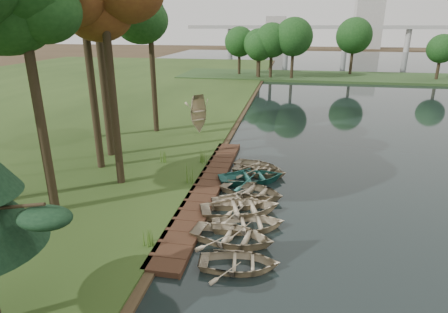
% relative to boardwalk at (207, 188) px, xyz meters
% --- Properties ---
extents(ground, '(300.00, 300.00, 0.00)m').
position_rel_boardwalk_xyz_m(ground, '(1.60, 0.00, -0.15)').
color(ground, '#3D2F1D').
extents(boardwalk, '(1.60, 16.00, 0.30)m').
position_rel_boardwalk_xyz_m(boardwalk, '(0.00, 0.00, 0.00)').
color(boardwalk, '#382215').
rests_on(boardwalk, ground).
extents(peninsula, '(50.00, 14.00, 0.45)m').
position_rel_boardwalk_xyz_m(peninsula, '(9.60, 50.00, 0.08)').
color(peninsula, '#28421D').
rests_on(peninsula, ground).
extents(far_trees, '(45.60, 5.60, 8.80)m').
position_rel_boardwalk_xyz_m(far_trees, '(6.27, 50.00, 6.28)').
color(far_trees, black).
rests_on(far_trees, peninsula).
extents(bridge, '(95.90, 4.00, 8.60)m').
position_rel_boardwalk_xyz_m(bridge, '(13.91, 120.00, 6.93)').
color(bridge, '#A5A5A0').
rests_on(bridge, ground).
extents(building_a, '(10.00, 8.00, 18.00)m').
position_rel_boardwalk_xyz_m(building_a, '(31.60, 140.00, 8.85)').
color(building_a, '#A5A5A0').
rests_on(building_a, ground).
extents(building_b, '(8.00, 8.00, 12.00)m').
position_rel_boardwalk_xyz_m(building_b, '(-3.40, 145.00, 5.85)').
color(building_b, '#A5A5A0').
rests_on(building_b, ground).
extents(rowboat_0, '(3.40, 2.60, 0.65)m').
position_rel_boardwalk_xyz_m(rowboat_0, '(2.86, -6.95, 0.23)').
color(rowboat_0, tan).
rests_on(rowboat_0, water).
extents(rowboat_1, '(4.03, 3.17, 0.76)m').
position_rel_boardwalk_xyz_m(rowboat_1, '(2.31, -5.16, 0.28)').
color(rowboat_1, tan).
rests_on(rowboat_1, water).
extents(rowboat_2, '(3.92, 3.23, 0.70)m').
position_rel_boardwalk_xyz_m(rowboat_2, '(2.85, -3.93, 0.25)').
color(rowboat_2, tan).
rests_on(rowboat_2, water).
extents(rowboat_3, '(4.72, 4.03, 0.83)m').
position_rel_boardwalk_xyz_m(rowboat_3, '(2.30, -2.57, 0.31)').
color(rowboat_3, tan).
rests_on(rowboat_3, water).
extents(rowboat_4, '(3.90, 3.33, 0.68)m').
position_rel_boardwalk_xyz_m(rowboat_4, '(2.32, -1.60, 0.24)').
color(rowboat_4, tan).
rests_on(rowboat_4, water).
extents(rowboat_5, '(4.26, 3.62, 0.75)m').
position_rel_boardwalk_xyz_m(rowboat_5, '(2.63, -0.34, 0.27)').
color(rowboat_5, tan).
rests_on(rowboat_5, water).
extents(rowboat_6, '(4.67, 4.03, 0.81)m').
position_rel_boardwalk_xyz_m(rowboat_6, '(2.40, 1.50, 0.31)').
color(rowboat_6, '#29746A').
rests_on(rowboat_6, water).
extents(rowboat_7, '(3.76, 2.97, 0.71)m').
position_rel_boardwalk_xyz_m(rowboat_7, '(2.76, 2.78, 0.25)').
color(rowboat_7, tan).
rests_on(rowboat_7, water).
extents(rowboat_8, '(3.75, 3.20, 0.66)m').
position_rel_boardwalk_xyz_m(rowboat_8, '(2.57, 3.68, 0.23)').
color(rowboat_8, tan).
rests_on(rowboat_8, water).
extents(stored_rowboat, '(3.96, 3.90, 0.67)m').
position_rel_boardwalk_xyz_m(stored_rowboat, '(-3.11, 10.65, 0.49)').
color(stored_rowboat, tan).
rests_on(stored_rowboat, bank).
extents(tree_2, '(4.08, 4.08, 11.29)m').
position_rel_boardwalk_xyz_m(tree_2, '(-5.04, -0.39, 9.56)').
color(tree_2, black).
rests_on(tree_2, bank).
extents(tree_6, '(4.19, 4.19, 11.31)m').
position_rel_boardwalk_xyz_m(tree_6, '(-6.84, 10.59, 9.55)').
color(tree_6, black).
rests_on(tree_6, bank).
extents(reeds_0, '(0.60, 0.60, 0.85)m').
position_rel_boardwalk_xyz_m(reeds_0, '(-1.00, -6.33, 0.58)').
color(reeds_0, '#3F661E').
rests_on(reeds_0, bank).
extents(reeds_1, '(0.60, 0.60, 1.13)m').
position_rel_boardwalk_xyz_m(reeds_1, '(-1.05, 0.31, 0.71)').
color(reeds_1, '#3F661E').
rests_on(reeds_1, bank).
extents(reeds_2, '(0.60, 0.60, 0.88)m').
position_rel_boardwalk_xyz_m(reeds_2, '(-3.72, 3.38, 0.59)').
color(reeds_2, '#3F661E').
rests_on(reeds_2, bank).
extents(reeds_3, '(0.60, 0.60, 0.90)m').
position_rel_boardwalk_xyz_m(reeds_3, '(-1.00, 3.53, 0.60)').
color(reeds_3, '#3F661E').
rests_on(reeds_3, bank).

